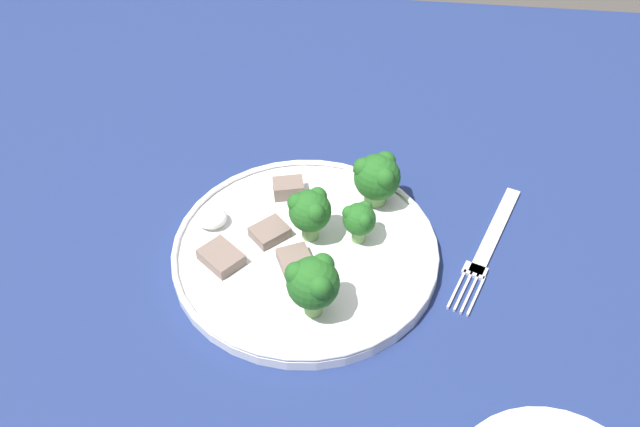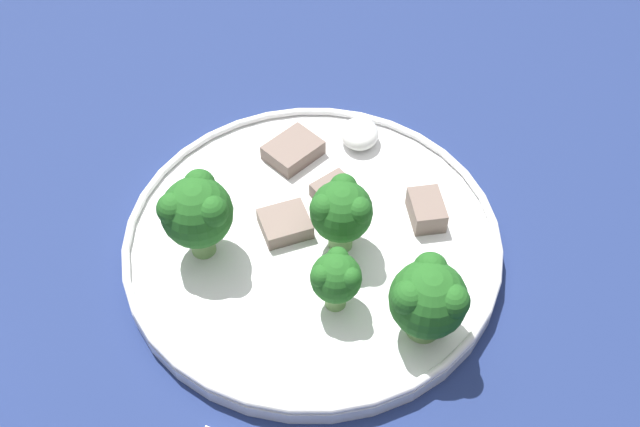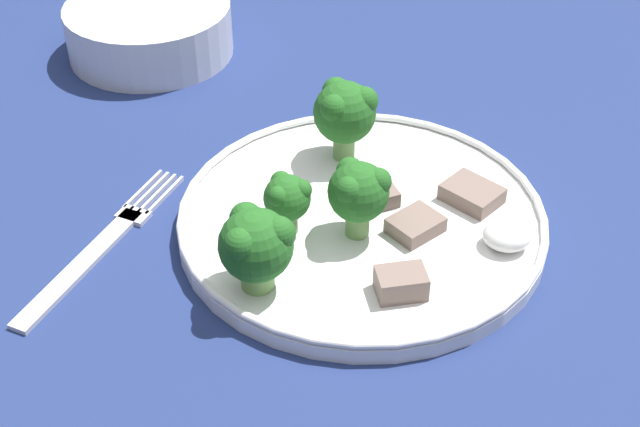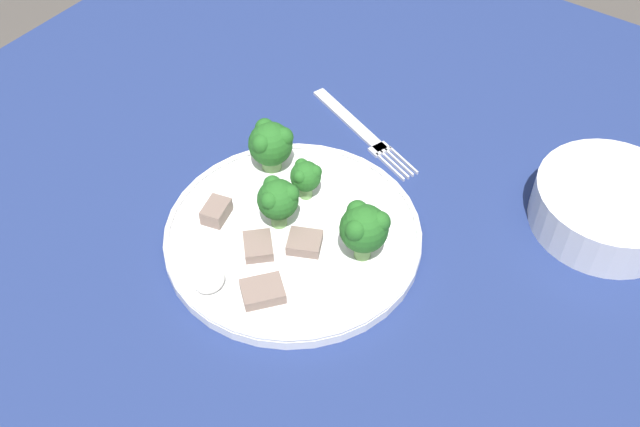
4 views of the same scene
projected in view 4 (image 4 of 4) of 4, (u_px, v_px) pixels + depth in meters
The scene contains 13 objects.
table at pixel (275, 314), 0.85m from camera, with size 1.32×1.09×0.77m.
dinner_plate at pixel (291, 234), 0.80m from camera, with size 0.28×0.28×0.02m.
fork at pixel (361, 131), 0.93m from camera, with size 0.08×0.19×0.00m.
cream_bowl at pixel (608, 207), 0.81m from camera, with size 0.16×0.16×0.05m.
broccoli_floret_near_rim_left at pixel (306, 176), 0.81m from camera, with size 0.04×0.03×0.05m.
broccoli_floret_center_left at pixel (364, 228), 0.75m from camera, with size 0.05×0.05×0.07m.
broccoli_floret_back_left at pixel (278, 199), 0.78m from camera, with size 0.05×0.04×0.06m.
broccoli_floret_front_left at pixel (270, 143), 0.84m from camera, with size 0.05×0.05×0.06m.
meat_slice_front_slice at pixel (305, 243), 0.78m from camera, with size 0.04×0.04×0.01m.
meat_slice_middle_slice at pixel (263, 291), 0.74m from camera, with size 0.05×0.05×0.01m.
meat_slice_rear_slice at pixel (216, 211), 0.81m from camera, with size 0.04×0.03×0.02m.
meat_slice_edge_slice at pixel (258, 246), 0.78m from camera, with size 0.05×0.05×0.01m.
sauce_dollop at pixel (209, 279), 0.75m from camera, with size 0.03×0.03×0.02m.
Camera 4 is at (0.37, 0.33, 1.39)m, focal length 42.00 mm.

